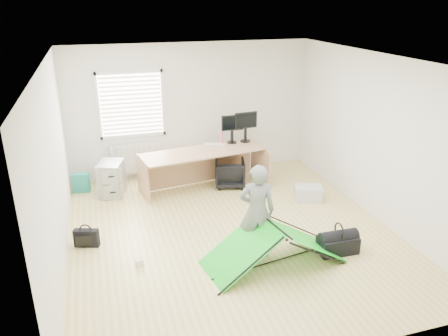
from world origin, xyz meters
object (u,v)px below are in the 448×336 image
object	(u,v)px
monitor_right	(245,131)
desk	(204,171)
laptop_bag	(87,238)
kite	(274,244)
storage_crate	(308,193)
filing_cabinet	(112,178)
duffel_bag	(338,245)
person	(257,211)
office_chair	(230,173)
thermos	(221,137)
monitor_left	(232,133)

from	to	relation	value
monitor_right	desk	bearing A→B (deg)	-166.09
laptop_bag	kite	bearing A→B (deg)	-6.86
desk	kite	distance (m)	2.73
monitor_right	storage_crate	xyz separation A→B (m)	(0.78, -1.32, -0.89)
filing_cabinet	laptop_bag	world-z (taller)	filing_cabinet
kite	laptop_bag	size ratio (longest dim) A/B	5.24
laptop_bag	duffel_bag	distance (m)	3.74
person	storage_crate	bearing A→B (deg)	-120.95
office_chair	kite	bearing A→B (deg)	99.78
desk	laptop_bag	bearing A→B (deg)	-155.02
filing_cabinet	monitor_right	bearing A→B (deg)	18.48
thermos	duffel_bag	size ratio (longest dim) A/B	0.45
duffel_bag	kite	bearing A→B (deg)	179.61
monitor_left	office_chair	distance (m)	0.80
filing_cabinet	kite	world-z (taller)	filing_cabinet
monitor_left	filing_cabinet	bearing A→B (deg)	-177.35
monitor_right	office_chair	xyz separation A→B (m)	(-0.40, -0.26, -0.76)
storage_crate	person	bearing A→B (deg)	-137.76
monitor_left	duffel_bag	world-z (taller)	monitor_left
filing_cabinet	storage_crate	bearing A→B (deg)	-2.48
storage_crate	laptop_bag	size ratio (longest dim) A/B	1.31
person	kite	size ratio (longest dim) A/B	0.73
filing_cabinet	laptop_bag	xyz separation A→B (m)	(-0.49, -1.80, -0.19)
desk	monitor_left	world-z (taller)	monitor_left
kite	monitor_right	bearing A→B (deg)	68.42
monitor_left	kite	bearing A→B (deg)	-94.36
kite	laptop_bag	distance (m)	2.80
monitor_left	duffel_bag	size ratio (longest dim) A/B	0.75
filing_cabinet	duffel_bag	distance (m)	4.31
monitor_left	laptop_bag	xyz separation A→B (m)	(-2.87, -1.81, -0.87)
filing_cabinet	monitor_left	distance (m)	2.48
office_chair	duffel_bag	world-z (taller)	office_chair
monitor_left	laptop_bag	size ratio (longest dim) A/B	1.18
person	storage_crate	xyz separation A→B (m)	(1.57, 1.43, -0.56)
office_chair	storage_crate	bearing A→B (deg)	152.99
person	laptop_bag	xyz separation A→B (m)	(-2.36, 0.93, -0.56)
storage_crate	duffel_bag	size ratio (longest dim) A/B	0.84
office_chair	thermos	bearing A→B (deg)	-56.87
desk	office_chair	world-z (taller)	desk
kite	laptop_bag	xyz separation A→B (m)	(-2.52, 1.22, -0.16)
monitor_left	thermos	distance (m)	0.23
desk	duffel_bag	xyz separation A→B (m)	(1.32, -2.73, -0.28)
thermos	laptop_bag	size ratio (longest dim) A/B	0.71
laptop_bag	office_chair	bearing A→B (deg)	48.45
person	office_chair	bearing A→B (deg)	-81.96
monitor_left	monitor_right	bearing A→B (deg)	1.62
monitor_left	office_chair	bearing A→B (deg)	-112.80
thermos	storage_crate	bearing A→B (deg)	-46.08
monitor_right	storage_crate	distance (m)	1.77
kite	duffel_bag	bearing A→B (deg)	-11.23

